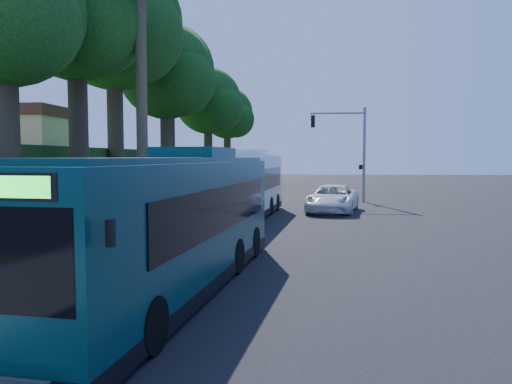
# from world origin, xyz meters

# --- Properties ---
(ground) EXTENTS (140.00, 140.00, 0.00)m
(ground) POSITION_xyz_m (0.00, 0.00, 0.00)
(ground) COLOR black
(ground) RESTS_ON ground
(sidewalk) EXTENTS (4.50, 70.00, 0.12)m
(sidewalk) POSITION_xyz_m (-7.30, 0.00, 0.06)
(sidewalk) COLOR gray
(sidewalk) RESTS_ON ground
(red_curb) EXTENTS (0.25, 30.00, 0.13)m
(red_curb) POSITION_xyz_m (-5.00, -4.00, 0.07)
(red_curb) COLOR maroon
(red_curb) RESTS_ON ground
(grass_verge) EXTENTS (8.00, 70.00, 0.06)m
(grass_verge) POSITION_xyz_m (-13.00, 5.00, 0.03)
(grass_verge) COLOR #234719
(grass_verge) RESTS_ON ground
(bus_shelter) EXTENTS (3.20, 1.51, 2.55)m
(bus_shelter) POSITION_xyz_m (-7.26, -2.86, 1.81)
(bus_shelter) COLOR black
(bus_shelter) RESTS_ON ground
(stop_sign_pole) EXTENTS (0.35, 0.06, 3.17)m
(stop_sign_pole) POSITION_xyz_m (-5.40, -5.00, 2.08)
(stop_sign_pole) COLOR gray
(stop_sign_pole) RESTS_ON ground
(traffic_signal_pole) EXTENTS (4.10, 0.30, 7.00)m
(traffic_signal_pole) POSITION_xyz_m (3.78, 10.00, 4.42)
(traffic_signal_pole) COLOR gray
(traffic_signal_pole) RESTS_ON ground
(hillside_backdrop) EXTENTS (24.00, 60.00, 8.80)m
(hillside_backdrop) POSITION_xyz_m (-26.30, 15.10, 2.44)
(hillside_backdrop) COLOR #234719
(hillside_backdrop) RESTS_ON ground
(tree_0) EXTENTS (8.40, 8.00, 15.70)m
(tree_0) POSITION_xyz_m (-12.40, -0.02, 11.20)
(tree_0) COLOR #382B1E
(tree_0) RESTS_ON ground
(tree_1) EXTENTS (10.50, 10.00, 18.26)m
(tree_1) POSITION_xyz_m (-13.37, 7.98, 12.73)
(tree_1) COLOR #382B1E
(tree_1) RESTS_ON ground
(tree_2) EXTENTS (8.82, 8.40, 15.12)m
(tree_2) POSITION_xyz_m (-11.89, 15.98, 10.48)
(tree_2) COLOR #382B1E
(tree_2) RESTS_ON ground
(tree_3) EXTENTS (10.08, 9.60, 17.28)m
(tree_3) POSITION_xyz_m (-13.88, 23.98, 11.98)
(tree_3) COLOR #382B1E
(tree_3) RESTS_ON ground
(tree_4) EXTENTS (8.40, 8.00, 14.14)m
(tree_4) POSITION_xyz_m (-11.40, 31.98, 9.73)
(tree_4) COLOR #382B1E
(tree_4) RESTS_ON ground
(tree_5) EXTENTS (7.35, 7.00, 12.86)m
(tree_5) POSITION_xyz_m (-10.41, 39.99, 8.96)
(tree_5) COLOR #382B1E
(tree_5) RESTS_ON ground
(tree_6) EXTENTS (7.56, 7.20, 13.74)m
(tree_6) POSITION_xyz_m (-12.91, -6.01, 9.71)
(tree_6) COLOR #382B1E
(tree_6) RESTS_ON ground
(white_bus) EXTENTS (3.73, 12.80, 3.76)m
(white_bus) POSITION_xyz_m (-2.89, -1.12, 1.84)
(white_bus) COLOR silver
(white_bus) RESTS_ON ground
(teal_bus) EXTENTS (3.70, 12.28, 3.61)m
(teal_bus) POSITION_xyz_m (-2.63, -15.62, 1.76)
(teal_bus) COLOR #0A373C
(teal_bus) RESTS_ON ground
(pickup) EXTENTS (3.73, 6.31, 1.65)m
(pickup) POSITION_xyz_m (2.19, 2.88, 0.82)
(pickup) COLOR white
(pickup) RESTS_ON ground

